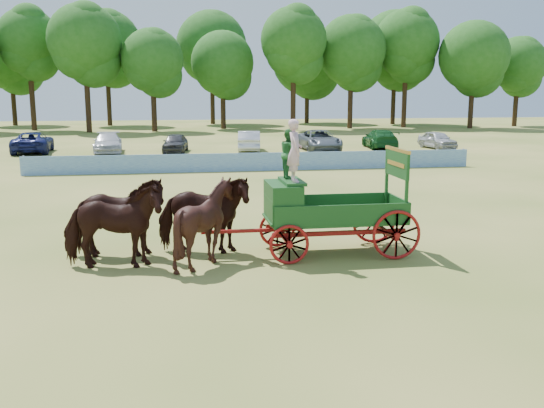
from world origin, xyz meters
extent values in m
plane|color=tan|center=(0.00, 0.00, 0.00)|extent=(160.00, 160.00, 0.00)
imported|color=black|center=(-7.32, -0.75, 1.13)|extent=(2.78, 1.46, 2.27)
imported|color=black|center=(-7.32, 0.35, 1.13)|extent=(2.73, 1.32, 2.27)
imported|color=black|center=(-4.92, -0.75, 1.14)|extent=(2.33, 2.14, 2.27)
imported|color=black|center=(-4.92, 0.35, 1.13)|extent=(2.85, 1.67, 2.27)
cube|color=#9C0F13|center=(-2.72, -0.20, 0.60)|extent=(0.12, 2.00, 0.12)
cube|color=#9C0F13|center=(0.28, -0.20, 0.60)|extent=(0.12, 2.00, 0.12)
cube|color=#9C0F13|center=(-1.22, -0.75, 0.72)|extent=(3.80, 0.10, 0.12)
cube|color=#9C0F13|center=(-1.22, 0.35, 0.72)|extent=(3.80, 0.10, 0.12)
cube|color=#9C0F13|center=(-3.62, -0.20, 0.75)|extent=(2.80, 0.09, 0.09)
cube|color=#194B1C|center=(-1.22, -0.20, 1.00)|extent=(3.80, 1.80, 0.10)
cube|color=#194B1C|center=(-1.22, -1.08, 1.30)|extent=(3.80, 0.06, 0.55)
cube|color=#194B1C|center=(-1.22, 0.68, 1.30)|extent=(3.80, 0.06, 0.55)
cube|color=#194B1C|center=(0.66, -0.20, 1.30)|extent=(0.06, 1.80, 0.55)
cube|color=#194B1C|center=(-2.72, -0.20, 1.55)|extent=(0.85, 1.70, 1.05)
cube|color=#194B1C|center=(-2.47, -0.20, 2.12)|extent=(0.55, 1.50, 0.08)
cube|color=#194B1C|center=(-3.10, -0.20, 1.35)|extent=(0.10, 1.60, 0.65)
cube|color=#194B1C|center=(-2.92, -0.20, 1.05)|extent=(0.55, 1.60, 0.06)
cube|color=#194B1C|center=(0.58, -1.00, 1.95)|extent=(0.08, 0.08, 1.80)
cube|color=#194B1C|center=(0.58, 0.60, 1.95)|extent=(0.08, 0.08, 1.80)
cube|color=#194B1C|center=(0.58, -0.20, 2.55)|extent=(0.07, 1.75, 0.75)
cube|color=gold|center=(0.58, -0.20, 2.95)|extent=(0.08, 1.80, 0.09)
cube|color=gold|center=(0.54, -0.20, 2.55)|extent=(0.02, 1.30, 0.12)
torus|color=#9C0F13|center=(-2.72, -1.15, 0.55)|extent=(1.09, 0.09, 1.09)
torus|color=#9C0F13|center=(-2.72, 0.75, 0.55)|extent=(1.09, 0.09, 1.09)
torus|color=#9C0F13|center=(0.28, -1.15, 0.70)|extent=(1.39, 0.09, 1.39)
torus|color=#9C0F13|center=(0.28, 0.75, 0.70)|extent=(1.39, 0.09, 1.39)
imported|color=beige|center=(-2.47, -0.55, 3.01)|extent=(0.41, 0.62, 1.69)
imported|color=#286C30|center=(-2.47, 0.15, 2.86)|extent=(0.53, 0.68, 1.39)
cube|color=#1E50A3|center=(-1.00, 18.00, 0.53)|extent=(26.00, 0.08, 1.05)
imported|color=navy|center=(-16.08, 30.95, 0.77)|extent=(2.97, 5.74, 1.55)
imported|color=silver|center=(-10.57, 30.32, 0.72)|extent=(2.39, 5.13, 1.45)
imported|color=#333338|center=(-5.56, 29.70, 0.70)|extent=(2.17, 4.29, 1.40)
imported|color=silver|center=(0.01, 29.45, 0.78)|extent=(2.21, 4.88, 1.55)
imported|color=slate|center=(5.46, 29.24, 0.79)|extent=(2.71, 5.70, 1.57)
imported|color=#144C1E|center=(10.67, 30.05, 0.75)|extent=(2.64, 5.38, 1.51)
imported|color=#B2B2B7|center=(15.15, 29.17, 0.69)|extent=(2.09, 4.23, 1.39)
cylinder|color=#382314|center=(-21.64, 57.80, 2.81)|extent=(0.60, 0.60, 5.61)
sphere|color=#1D5216|center=(-21.64, 57.80, 10.33)|extent=(6.94, 6.94, 6.94)
cylinder|color=#382314|center=(-14.88, 53.35, 2.69)|extent=(0.60, 0.60, 5.38)
sphere|color=#1D5216|center=(-14.88, 53.35, 9.91)|extent=(7.96, 7.96, 7.96)
cylinder|color=#382314|center=(-7.75, 53.50, 2.16)|extent=(0.60, 0.60, 4.32)
sphere|color=#1D5216|center=(-7.75, 53.50, 7.95)|extent=(6.88, 6.88, 6.88)
cylinder|color=#382314|center=(0.34, 57.21, 2.13)|extent=(0.60, 0.60, 4.26)
sphere|color=#1D5216|center=(0.34, 57.21, 7.85)|extent=(7.47, 7.47, 7.47)
cylinder|color=#382314|center=(8.22, 53.59, 2.78)|extent=(0.60, 0.60, 5.56)
sphere|color=#1D5216|center=(8.22, 53.59, 10.24)|extent=(7.60, 7.60, 7.60)
cylinder|color=#382314|center=(15.66, 55.43, 2.55)|extent=(0.60, 0.60, 5.10)
sphere|color=#1D5216|center=(15.66, 55.43, 9.39)|extent=(8.20, 8.20, 8.20)
cylinder|color=#382314|center=(22.89, 56.29, 2.83)|extent=(0.60, 0.60, 5.67)
sphere|color=#1D5216|center=(22.89, 56.29, 10.44)|extent=(7.95, 7.95, 7.95)
cylinder|color=#382314|center=(30.24, 53.20, 2.35)|extent=(0.60, 0.60, 4.69)
sphere|color=#1D5216|center=(30.24, 53.20, 8.64)|extent=(8.39, 8.39, 8.39)
cylinder|color=#382314|center=(38.00, 56.35, 2.14)|extent=(0.60, 0.60, 4.28)
sphere|color=#1D5216|center=(38.00, 56.35, 7.89)|extent=(6.92, 6.92, 6.92)
cylinder|color=#382314|center=(-26.33, 68.61, 2.45)|extent=(0.60, 0.60, 4.91)
sphere|color=#1D5216|center=(-26.33, 68.61, 9.04)|extent=(8.60, 8.60, 8.60)
cylinder|color=#382314|center=(-13.90, 66.20, 2.81)|extent=(0.60, 0.60, 5.63)
sphere|color=#1D5216|center=(-13.90, 66.20, 10.36)|extent=(8.96, 8.96, 8.96)
cylinder|color=#382314|center=(-0.23, 67.88, 2.84)|extent=(0.60, 0.60, 5.67)
sphere|color=#1D5216|center=(-0.23, 67.88, 10.44)|extent=(9.54, 9.54, 9.54)
cylinder|color=#382314|center=(13.03, 67.89, 2.37)|extent=(0.60, 0.60, 4.75)
sphere|color=#1D5216|center=(13.03, 67.89, 8.75)|extent=(9.89, 9.89, 9.89)
cylinder|color=#382314|center=(24.08, 63.36, 2.77)|extent=(0.60, 0.60, 5.55)
sphere|color=#1D5216|center=(24.08, 63.36, 10.22)|extent=(9.88, 9.88, 9.88)
camera|label=1|loc=(-5.70, -16.57, 4.62)|focal=40.00mm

